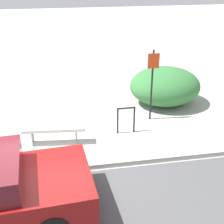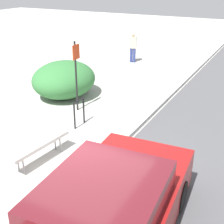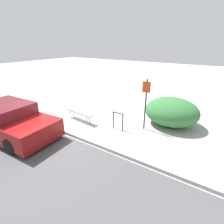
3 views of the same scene
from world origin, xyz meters
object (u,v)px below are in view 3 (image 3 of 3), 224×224
object	(u,v)px
sign_post	(146,100)
bench	(79,112)
bike_rack	(118,119)
fire_hydrant	(29,107)
parked_car_near	(9,120)

from	to	relation	value
sign_post	bench	bearing A→B (deg)	-162.25
bike_rack	fire_hydrant	distance (m)	5.18
sign_post	fire_hydrant	size ratio (longest dim) A/B	3.01
bike_rack	fire_hydrant	bearing A→B (deg)	-166.97
bench	bike_rack	bearing A→B (deg)	12.84
sign_post	bike_rack	bearing A→B (deg)	-143.57
bench	sign_post	size ratio (longest dim) A/B	0.76
parked_car_near	fire_hydrant	bearing A→B (deg)	124.75
fire_hydrant	parked_car_near	distance (m)	2.29
bench	fire_hydrant	world-z (taller)	fire_hydrant
bike_rack	parked_car_near	xyz separation A→B (m)	(-3.62, -2.95, 0.13)
bike_rack	sign_post	xyz separation A→B (m)	(0.96, 0.71, 0.88)
fire_hydrant	parked_car_near	xyz separation A→B (m)	(1.43, -1.78, 0.22)
fire_hydrant	bench	bearing A→B (deg)	16.96
sign_post	parked_car_near	distance (m)	5.91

